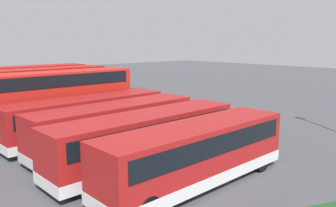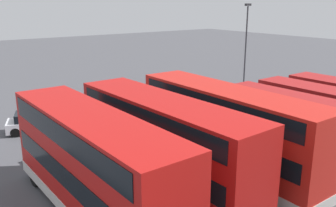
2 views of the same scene
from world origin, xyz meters
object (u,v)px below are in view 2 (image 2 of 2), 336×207
Objects in this scene: car_hatchback_silver at (36,122)px; bus_single_deck_second at (334,109)px; bus_single_deck_third at (301,117)px; bus_double_decker_seventh at (92,163)px; bus_double_decker_fifth at (227,128)px; lamp_post_tall at (246,39)px; bus_double_decker_sixth at (164,143)px; waste_bin_yellow at (217,94)px; bus_single_deck_fourth at (265,128)px.

bus_single_deck_second is at bearing 143.76° from car_hatchback_silver.
bus_single_deck_third is 18.04m from car_hatchback_silver.
bus_double_decker_fifth is at bearing 178.49° from bus_double_decker_seventh.
bus_double_decker_seventh is at bearing 29.48° from lamp_post_tall.
waste_bin_yellow is (-14.15, -11.11, -1.97)m from bus_double_decker_sixth.
bus_single_deck_third is 14.71m from bus_double_decker_seventh.
bus_double_decker_seventh reaches higher than waste_bin_yellow.
car_hatchback_silver is (13.37, -12.07, -0.92)m from bus_single_deck_third.
bus_single_deck_third is 3.53m from bus_single_deck_fourth.
bus_double_decker_sixth is at bearing 101.10° from car_hatchback_silver.
lamp_post_tall is 8.39m from waste_bin_yellow.
bus_single_deck_second reaches higher than waste_bin_yellow.
bus_double_decker_fifth is at bearing 39.73° from lamp_post_tall.
bus_single_deck_second is 1.01× the size of bus_double_decker_seventh.
lamp_post_tall is at bearing -146.50° from bus_double_decker_sixth.
bus_single_deck_fourth is at bearing 45.86° from lamp_post_tall.
bus_double_decker_seventh is (7.57, -0.20, -0.00)m from bus_double_decker_fifth.
bus_double_decker_fifth and bus_double_decker_seventh have the same top height.
bus_single_deck_third and bus_single_deck_fourth have the same top height.
bus_double_decker_fifth is at bearing 0.23° from bus_single_deck_second.
bus_double_decker_sixth reaches higher than bus_single_deck_second.
waste_bin_yellow is (0.32, -11.35, -1.15)m from bus_single_deck_second.
car_hatchback_silver is at bearing -63.24° from bus_double_decker_fifth.
bus_single_deck_second is 11.41m from waste_bin_yellow.
waste_bin_yellow is at bearing -121.17° from bus_single_deck_fourth.
lamp_post_tall is at bearing -176.05° from car_hatchback_silver.
bus_double_decker_seventh is 21.15m from waste_bin_yellow.
bus_single_deck_fourth reaches higher than waste_bin_yellow.
bus_single_deck_fourth reaches higher than car_hatchback_silver.
bus_double_decker_sixth is (3.87, -0.29, -0.00)m from bus_double_decker_fifth.
bus_single_deck_second is 18.18m from bus_double_decker_seventh.
car_hatchback_silver is 4.60× the size of waste_bin_yellow.
bus_single_deck_fourth is at bearing -0.44° from bus_single_deck_third.
lamp_post_tall is at bearing -150.52° from bus_double_decker_seventh.
bus_double_decker_fifth is 2.66× the size of car_hatchback_silver.
lamp_post_tall is 9.15× the size of waste_bin_yellow.
car_hatchback_silver is at bearing -78.90° from bus_double_decker_sixth.
bus_double_decker_sixth is at bearing -4.26° from bus_double_decker_fifth.
waste_bin_yellow is at bearing 176.54° from car_hatchback_silver.
bus_double_decker_seventh is at bearing 0.76° from bus_single_deck_fourth.
bus_single_deck_second is 7.01m from bus_single_deck_fourth.
bus_single_deck_fourth is (3.53, -0.03, 0.00)m from bus_single_deck_third.
bus_single_deck_fourth is 1.04× the size of bus_double_decker_seventh.
bus_double_decker_sixth is 18.09m from waste_bin_yellow.
bus_single_deck_third is 11.57m from waste_bin_yellow.
bus_double_decker_sixth is at bearing -178.62° from bus_double_decker_seventh.
bus_double_decker_fifth reaches higher than waste_bin_yellow.
lamp_post_tall is (-24.39, -13.79, 2.59)m from bus_double_decker_seventh.
bus_double_decker_sixth is (11.00, 0.03, 0.83)m from bus_single_deck_third.
waste_bin_yellow is (-6.68, -11.05, -1.15)m from bus_single_deck_fourth.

